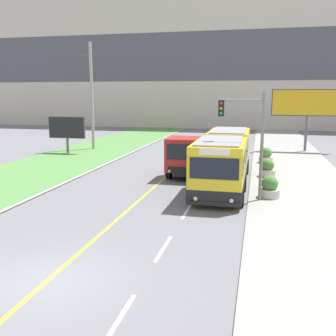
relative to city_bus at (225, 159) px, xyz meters
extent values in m
plane|color=slate|center=(-3.96, -13.76, -1.56)|extent=(300.00, 300.00, 0.00)
cube|color=gold|center=(-3.96, -13.76, -1.56)|extent=(0.14, 140.00, 0.01)
cube|color=silver|center=(-1.21, -15.16, -1.56)|extent=(0.12, 2.40, 0.01)
cube|color=silver|center=(-1.21, -10.56, -1.56)|extent=(0.12, 2.40, 0.01)
cube|color=silver|center=(-1.21, -5.96, -1.56)|extent=(0.12, 2.40, 0.01)
cube|color=silver|center=(-1.21, -1.36, -1.56)|extent=(0.12, 2.40, 0.01)
cube|color=silver|center=(-1.21, 3.24, -1.56)|extent=(0.12, 2.40, 0.01)
cube|color=silver|center=(-1.21, 7.84, -1.56)|extent=(0.12, 2.40, 0.01)
cube|color=silver|center=(-1.21, 12.44, -1.56)|extent=(0.12, 2.40, 0.01)
cube|color=silver|center=(-1.21, 17.04, -1.56)|extent=(0.12, 2.40, 0.01)
cube|color=silver|center=(-1.21, 21.64, -1.56)|extent=(0.12, 2.40, 0.01)
cube|color=beige|center=(-3.96, 43.07, 9.11)|extent=(80.00, 8.00, 21.35)
cube|color=#4C4C56|center=(-3.96, 39.05, 9.65)|extent=(80.00, 0.04, 7.47)
cube|color=yellow|center=(0.00, -3.06, 0.07)|extent=(2.57, 5.26, 2.72)
cube|color=black|center=(0.00, -3.06, -0.93)|extent=(2.59, 5.28, 0.70)
cube|color=black|center=(0.00, -3.06, 0.48)|extent=(2.59, 4.84, 0.95)
cube|color=gray|center=(0.00, -3.06, 1.47)|extent=(2.18, 4.73, 0.08)
cube|color=yellow|center=(0.00, 3.10, 0.07)|extent=(2.57, 5.26, 2.72)
cube|color=black|center=(0.00, 3.10, -0.93)|extent=(2.59, 5.28, 0.70)
cube|color=black|center=(0.00, 3.10, 0.48)|extent=(2.59, 4.84, 0.95)
cube|color=gray|center=(0.00, 3.10, 1.47)|extent=(2.18, 4.73, 0.08)
cube|color=#474747|center=(0.00, 0.02, 0.07)|extent=(2.36, 0.90, 2.50)
cube|color=black|center=(0.00, -5.71, 0.48)|extent=(2.26, 0.04, 1.00)
cube|color=black|center=(0.00, -5.72, -1.18)|extent=(2.52, 0.06, 0.20)
sphere|color=#F4EAB2|center=(-0.84, -5.73, -0.98)|extent=(0.20, 0.20, 0.20)
sphere|color=#F4EAB2|center=(0.84, -5.73, -0.98)|extent=(0.20, 0.20, 0.20)
cube|color=white|center=(0.00, -5.71, 1.25)|extent=(1.41, 0.04, 0.28)
cylinder|color=black|center=(-1.22, -4.53, -1.06)|extent=(0.28, 1.00, 1.00)
cylinder|color=black|center=(1.22, -4.53, -1.06)|extent=(0.28, 1.00, 1.00)
cylinder|color=black|center=(-1.22, -1.38, -1.06)|extent=(0.28, 1.00, 1.00)
cylinder|color=black|center=(1.22, -1.38, -1.06)|extent=(0.28, 1.00, 1.00)
cylinder|color=black|center=(-1.22, 3.62, -1.06)|extent=(0.28, 1.00, 1.00)
cylinder|color=black|center=(1.22, 3.62, -1.06)|extent=(0.28, 1.00, 1.00)
cube|color=black|center=(-2.53, 3.08, -1.11)|extent=(1.08, 6.18, 0.20)
cube|color=#AD231E|center=(-2.53, 1.25, 0.04)|extent=(2.39, 2.52, 2.12)
cube|color=black|center=(-2.53, -0.03, 0.36)|extent=(2.03, 0.04, 0.95)
cube|color=black|center=(-2.53, -0.04, -0.79)|extent=(1.91, 0.06, 0.44)
sphere|color=silver|center=(-3.37, -0.05, -0.86)|extent=(0.18, 0.18, 0.18)
sphere|color=silver|center=(-1.69, -0.05, -0.86)|extent=(0.18, 0.18, 0.18)
cube|color=orange|center=(-2.53, 4.46, -0.95)|extent=(2.27, 3.40, 0.12)
cube|color=orange|center=(-3.61, 4.46, -0.46)|extent=(0.12, 3.40, 1.12)
cube|color=orange|center=(-1.45, 4.46, -0.46)|extent=(0.12, 3.40, 1.12)
cube|color=orange|center=(-2.53, 2.82, -0.46)|extent=(2.27, 0.12, 1.12)
cube|color=orange|center=(-2.53, 6.10, -0.46)|extent=(2.27, 0.12, 1.12)
cube|color=orange|center=(-2.53, 2.82, 0.22)|extent=(2.27, 0.12, 0.24)
cylinder|color=black|center=(-3.63, 1.00, -1.04)|extent=(0.30, 1.04, 1.04)
cylinder|color=black|center=(-1.43, 1.00, -1.04)|extent=(0.30, 1.04, 1.04)
cylinder|color=black|center=(-3.63, 4.63, -1.04)|extent=(0.30, 1.04, 1.04)
cylinder|color=black|center=(-1.43, 4.63, -1.04)|extent=(0.30, 1.04, 1.04)
cylinder|color=#9E9E99|center=(-14.14, 13.01, 3.61)|extent=(0.28, 0.28, 10.34)
cylinder|color=#4C4C4C|center=(-14.14, 13.01, 7.54)|extent=(1.80, 0.08, 0.08)
cylinder|color=slate|center=(2.11, -3.39, 1.19)|extent=(0.16, 0.16, 5.50)
cylinder|color=slate|center=(1.01, -3.39, 3.54)|extent=(2.20, 0.10, 0.10)
cube|color=black|center=(0.05, -3.39, 3.14)|extent=(0.28, 0.24, 0.80)
sphere|color=red|center=(0.05, -3.52, 3.38)|extent=(0.14, 0.14, 0.14)
sphere|color=orange|center=(0.05, -3.52, 3.14)|extent=(0.14, 0.14, 0.14)
sphere|color=green|center=(0.05, -3.52, 2.90)|extent=(0.14, 0.14, 0.14)
cylinder|color=#59595B|center=(6.30, 15.63, 0.18)|extent=(0.24, 0.24, 3.47)
cube|color=#333333|center=(6.30, 15.63, 3.07)|extent=(6.56, 0.20, 2.47)
cube|color=gold|center=(6.30, 15.52, 3.07)|extent=(6.40, 0.02, 2.31)
cylinder|color=#59595B|center=(-15.27, 9.72, -0.82)|extent=(0.24, 0.24, 1.49)
cube|color=#333333|center=(-15.27, 9.72, 0.83)|extent=(3.52, 0.20, 1.96)
cube|color=black|center=(-15.27, 9.61, 0.83)|extent=(3.36, 0.02, 1.80)
cylinder|color=#B7B2A8|center=(2.60, -2.77, -1.26)|extent=(1.07, 1.07, 0.45)
sphere|color=#477A38|center=(2.60, -2.77, -0.74)|extent=(0.85, 0.85, 0.85)
cylinder|color=#B7B2A8|center=(2.60, 2.69, -1.24)|extent=(1.04, 1.04, 0.47)
sphere|color=#477A38|center=(2.60, 2.69, -0.72)|extent=(0.84, 0.84, 0.84)
cylinder|color=#B7B2A8|center=(2.58, 8.15, -1.25)|extent=(1.10, 1.10, 0.46)
sphere|color=#477A38|center=(2.58, 8.15, -0.71)|extent=(0.88, 0.88, 0.88)
camera|label=1|loc=(1.90, -23.38, 3.83)|focal=42.00mm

